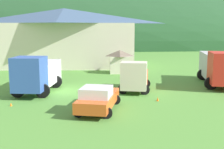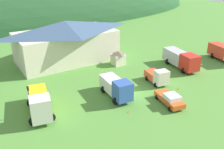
% 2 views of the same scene
% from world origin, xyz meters
% --- Properties ---
extents(ground_plane, '(200.00, 200.00, 0.00)m').
position_xyz_m(ground_plane, '(0.00, 0.00, 0.00)').
color(ground_plane, '#518C38').
extents(forested_hill_backdrop, '(160.00, 60.00, 35.31)m').
position_xyz_m(forested_hill_backdrop, '(0.00, 71.00, 0.00)').
color(forested_hill_backdrop, '#234C28').
rests_on(forested_hill_backdrop, ground).
extents(depot_building, '(20.35, 10.76, 8.04)m').
position_xyz_m(depot_building, '(-2.46, 17.58, 4.15)').
color(depot_building, beige).
rests_on(depot_building, ground).
extents(play_shed_cream, '(2.48, 2.22, 2.74)m').
position_xyz_m(play_shed_cream, '(4.97, 10.23, 1.41)').
color(play_shed_cream, beige).
rests_on(play_shed_cream, ground).
extents(box_truck_blue, '(3.45, 6.77, 3.16)m').
position_xyz_m(box_truck_blue, '(-2.41, -0.43, 1.64)').
color(box_truck_blue, '#3356AD').
rests_on(box_truck_blue, ground).
extents(light_truck_cream, '(3.01, 4.82, 2.64)m').
position_xyz_m(light_truck_cream, '(5.72, -0.19, 1.27)').
color(light_truck_cream, beige).
rests_on(light_truck_cream, ground).
extents(crane_truck_red, '(4.15, 8.53, 3.28)m').
position_xyz_m(crane_truck_red, '(13.98, 2.55, 1.80)').
color(crane_truck_red, red).
rests_on(crane_truck_red, ground).
extents(service_pickup_orange, '(3.06, 5.25, 1.66)m').
position_xyz_m(service_pickup_orange, '(2.73, -6.04, 0.83)').
color(service_pickup_orange, '#DC5721').
rests_on(service_pickup_orange, ground).
extents(traffic_cone_near_pickup, '(0.36, 0.36, 0.46)m').
position_xyz_m(traffic_cone_near_pickup, '(-3.33, -4.70, 0.00)').
color(traffic_cone_near_pickup, orange).
rests_on(traffic_cone_near_pickup, ground).
extents(traffic_cone_mid_row, '(0.36, 0.36, 0.65)m').
position_xyz_m(traffic_cone_mid_row, '(7.09, -3.57, 0.00)').
color(traffic_cone_mid_row, orange).
rests_on(traffic_cone_mid_row, ground).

